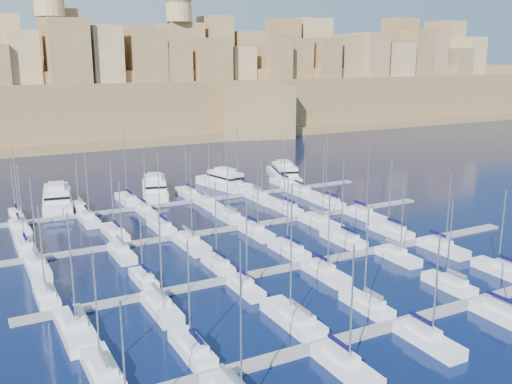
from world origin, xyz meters
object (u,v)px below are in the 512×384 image
motor_yacht_b (155,188)px  motor_yacht_c (224,181)px  motor_yacht_a (57,198)px  sailboat_0 (102,370)px  sailboat_4 (449,284)px  sailboat_2 (293,318)px  motor_yacht_d (284,173)px

motor_yacht_b → motor_yacht_c: bearing=-3.1°
motor_yacht_a → motor_yacht_b: same height
sailboat_0 → sailboat_4: 47.40m
sailboat_2 → motor_yacht_d: bearing=59.9°
sailboat_0 → motor_yacht_a: sailboat_0 is taller
sailboat_2 → motor_yacht_a: size_ratio=0.87×
motor_yacht_b → sailboat_2: bearing=-95.0°
sailboat_0 → sailboat_2: (22.86, 0.69, 0.04)m
sailboat_0 → motor_yacht_d: (63.68, 71.00, 0.99)m
sailboat_2 → motor_yacht_d: size_ratio=0.90×
sailboat_0 → motor_yacht_b: (29.04, 70.84, 0.99)m
motor_yacht_c → sailboat_0: bearing=-123.4°
sailboat_0 → motor_yacht_d: bearing=48.1°
sailboat_4 → motor_yacht_a: 82.11m
sailboat_4 → motor_yacht_b: (-18.36, 71.32, 1.00)m
motor_yacht_d → motor_yacht_a: bearing=179.7°
motor_yacht_b → motor_yacht_c: size_ratio=1.12×
sailboat_0 → motor_yacht_c: bearing=56.6°
sailboat_0 → motor_yacht_a: (7.58, 71.32, 0.99)m
sailboat_2 → sailboat_4: sailboat_2 is taller
sailboat_4 → motor_yacht_c: sailboat_4 is taller
sailboat_2 → motor_yacht_c: size_ratio=1.02×
sailboat_2 → motor_yacht_b: 70.43m
motor_yacht_a → sailboat_4: bearing=-61.0°
motor_yacht_a → sailboat_2: bearing=-77.8°
sailboat_4 → sailboat_0: bearing=179.4°
motor_yacht_a → motor_yacht_c: (38.59, -1.39, -0.00)m
motor_yacht_a → motor_yacht_c: same height
motor_yacht_a → motor_yacht_c: 38.62m
sailboat_2 → sailboat_4: (24.53, -1.17, -0.06)m
sailboat_0 → motor_yacht_c: 83.80m
sailboat_0 → motor_yacht_d: sailboat_0 is taller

